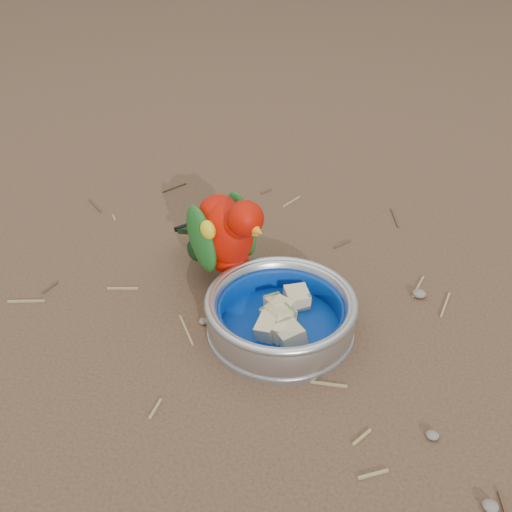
% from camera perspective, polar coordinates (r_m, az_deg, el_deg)
% --- Properties ---
extents(ground, '(60.00, 60.00, 0.00)m').
position_cam_1_polar(ground, '(0.81, 1.39, -8.11)').
color(ground, '#503727').
extents(food_bowl, '(0.21, 0.21, 0.02)m').
position_cam_1_polar(food_bowl, '(0.82, 2.44, -7.20)').
color(food_bowl, '#B2B2BA').
rests_on(food_bowl, ground).
extents(bowl_wall, '(0.21, 0.21, 0.04)m').
position_cam_1_polar(bowl_wall, '(0.80, 2.50, -5.58)').
color(bowl_wall, '#B2B2BA').
rests_on(bowl_wall, food_bowl).
extents(fruit_wedges, '(0.12, 0.12, 0.03)m').
position_cam_1_polar(fruit_wedges, '(0.80, 2.48, -5.97)').
color(fruit_wedges, '#D1B88A').
rests_on(fruit_wedges, food_bowl).
extents(lory_parrot, '(0.22, 0.20, 0.16)m').
position_cam_1_polar(lory_parrot, '(0.86, -2.95, 1.51)').
color(lory_parrot, '#B40D01').
rests_on(lory_parrot, ground).
extents(ground_debris, '(0.90, 0.80, 0.01)m').
position_cam_1_polar(ground_debris, '(0.88, 0.88, -4.12)').
color(ground_debris, '#907E4F').
rests_on(ground_debris, ground).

